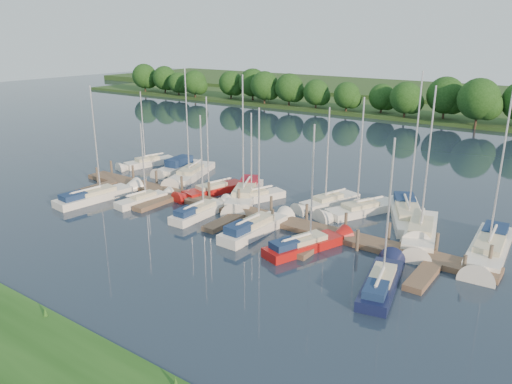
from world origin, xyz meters
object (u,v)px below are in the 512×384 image
Objects in this scene: dock at (241,214)px; sailboat_n_5 at (254,198)px; motorboat at (178,168)px; sailboat_s_2 at (200,212)px; sailboat_n_0 at (147,163)px.

dock is 4.74× the size of sailboat_n_5.
motorboat is 0.77× the size of sailboat_s_2.
dock is 4.53× the size of sailboat_s_2.
dock is 16.04m from motorboat.
sailboat_n_0 is at bearing 11.53° from sailboat_n_5.
sailboat_s_2 is at bearing 97.75° from sailboat_n_5.
sailboat_n_5 is (17.35, -3.04, -0.00)m from sailboat_n_0.
sailboat_n_0 is 18.20m from sailboat_s_2.
sailboat_n_0 is (-18.84, 6.94, 0.07)m from dock.
sailboat_s_2 reaches higher than dock.
sailboat_n_5 reaches higher than dock.
sailboat_n_0 reaches higher than dock.
motorboat is (4.55, 0.34, 0.10)m from sailboat_n_0.
sailboat_n_0 reaches higher than motorboat.
sailboat_n_0 is 1.00× the size of sailboat_s_2.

